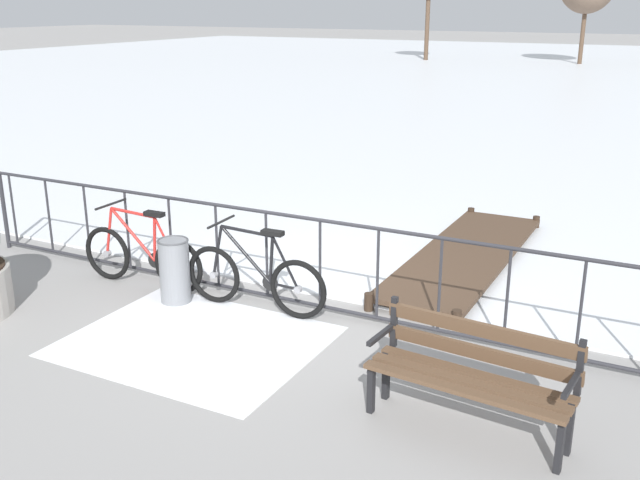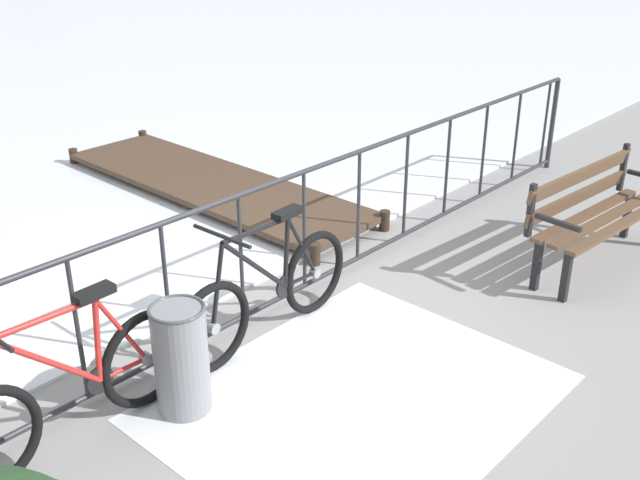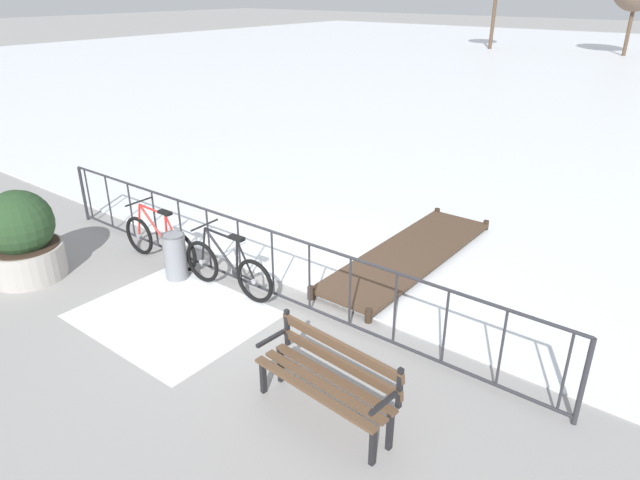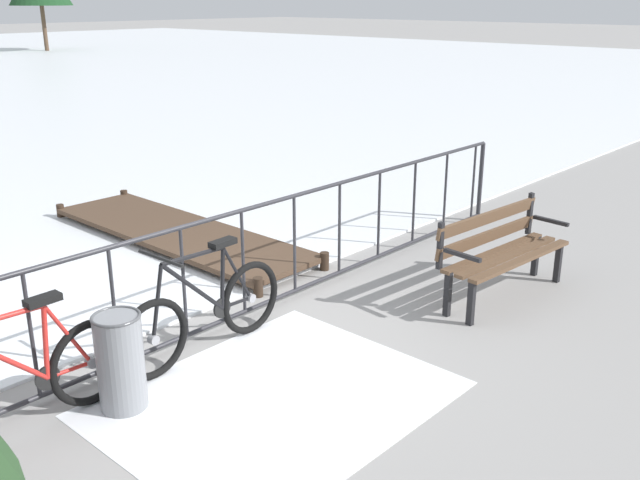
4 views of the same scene
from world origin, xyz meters
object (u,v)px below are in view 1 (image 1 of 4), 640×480
bicycle_near_railing (255,279)px  park_bench (473,368)px  bicycle_second (142,257)px  trash_bin (175,270)px

bicycle_near_railing → park_bench: (2.74, -1.17, 0.14)m
bicycle_near_railing → bicycle_second: bearing=-179.8°
bicycle_near_railing → bicycle_second: same height
bicycle_near_railing → trash_bin: 0.95m
bicycle_second → park_bench: 4.46m
bicycle_second → trash_bin: bicycle_second is taller
bicycle_near_railing → bicycle_second: 1.57m
bicycle_second → park_bench: bicycle_second is taller
bicycle_near_railing → trash_bin: (-0.93, -0.20, 0.00)m
bicycle_near_railing → trash_bin: size_ratio=2.34×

